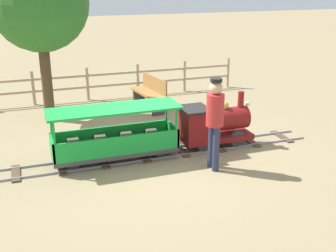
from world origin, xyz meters
TOP-DOWN VIEW (x-y plane):
  - ground_plane at (0.00, 0.00)m, footprint 60.00×60.00m
  - track at (0.00, 0.08)m, footprint 0.67×6.05m
  - locomotive at (0.00, 1.13)m, footprint 0.63×1.45m
  - passenger_car at (0.00, -0.82)m, footprint 0.73×2.35m
  - conductor_person at (0.91, 0.71)m, footprint 0.30×0.30m
  - park_bench at (-2.87, 0.73)m, footprint 1.34×0.59m
  - oak_tree_near at (-2.86, -1.75)m, footprint 2.15×2.15m
  - fence_section at (-4.23, 0.08)m, footprint 0.08×7.13m

SIDE VIEW (x-z plane):
  - ground_plane at x=0.00m, z-range 0.00..0.00m
  - track at x=0.00m, z-range 0.00..0.04m
  - park_bench at x=-2.87m, z-range 0.01..0.83m
  - passenger_car at x=0.00m, z-range -0.06..0.91m
  - fence_section at x=-4.23m, z-range 0.03..0.93m
  - locomotive at x=0.00m, z-range -0.04..1.01m
  - conductor_person at x=0.91m, z-range 0.15..1.77m
  - oak_tree_near at x=-2.86m, z-range 0.78..4.52m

